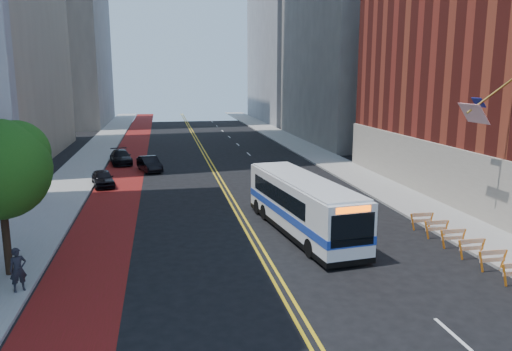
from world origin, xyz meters
The scene contains 14 objects.
ground centered at (0.00, 0.00, 0.00)m, with size 160.00×160.00×0.00m, color black.
sidewalk_left centered at (-12.00, 30.00, 0.07)m, with size 4.00×140.00×0.15m, color gray.
sidewalk_right centered at (12.00, 30.00, 0.07)m, with size 4.00×140.00×0.15m, color gray.
bus_lane_paint centered at (-8.10, 30.00, 0.00)m, with size 3.60×140.00×0.01m, color #61160D.
center_line_inner centered at (-0.18, 30.00, 0.00)m, with size 0.14×140.00×0.01m, color gold.
center_line_outer centered at (0.18, 30.00, 0.00)m, with size 0.14×140.00×0.01m, color gold.
lane_dashes centered at (4.80, 38.00, 0.01)m, with size 0.14×98.20×0.01m.
construction_barriers centered at (9.60, 3.42, 0.68)m, with size 1.42×10.91×1.00m.
street_tree centered at (-11.24, 6.04, 4.91)m, with size 4.20×4.20×6.70m.
transit_bus centered at (2.81, 9.67, 1.62)m, with size 3.84×11.49×3.10m.
car_a centered at (-9.30, 23.97, 0.64)m, with size 1.52×3.78×1.29m, color black.
car_b centered at (-5.82, 29.75, 0.68)m, with size 1.43×4.11×1.35m, color black.
car_c centered at (-8.66, 34.16, 0.68)m, with size 1.91×4.71×1.37m, color black.
pedestrian centered at (-10.40, 4.06, 1.04)m, with size 0.65×0.43×1.78m, color black.
Camera 1 is at (-4.61, -15.95, 8.58)m, focal length 35.00 mm.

